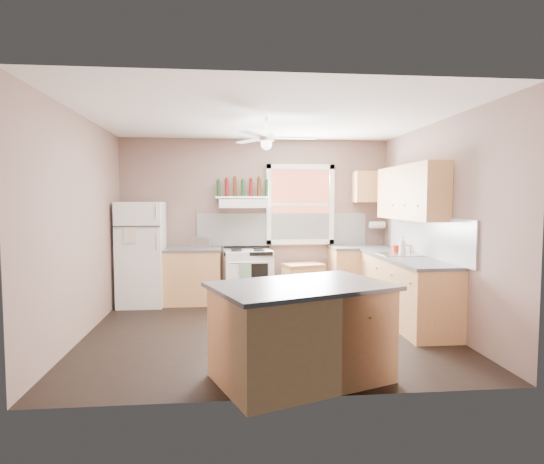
{
  "coord_description": "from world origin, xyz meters",
  "views": [
    {
      "loc": [
        -0.5,
        -5.7,
        1.67
      ],
      "look_at": [
        0.1,
        0.3,
        1.25
      ],
      "focal_mm": 30.0,
      "sensor_mm": 36.0,
      "label": 1
    }
  ],
  "objects": [
    {
      "name": "base_cabinet_left",
      "position": [
        -1.06,
        1.7,
        0.43
      ],
      "size": [
        0.9,
        0.6,
        0.86
      ],
      "primitive_type": "cube",
      "color": "tan",
      "rests_on": "floor"
    },
    {
      "name": "faucet",
      "position": [
        2.1,
        0.5,
        0.97
      ],
      "size": [
        0.03,
        0.03,
        0.14
      ],
      "primitive_type": "cylinder",
      "color": "silver",
      "rests_on": "sink"
    },
    {
      "name": "range_hood",
      "position": [
        -0.23,
        1.75,
        1.62
      ],
      "size": [
        0.78,
        0.5,
        0.14
      ],
      "primitive_type": "cube",
      "color": "white",
      "rests_on": "wall_back"
    },
    {
      "name": "backsplash_back",
      "position": [
        0.45,
        1.99,
        1.18
      ],
      "size": [
        2.9,
        0.03,
        0.55
      ],
      "primitive_type": "cube",
      "color": "white",
      "rests_on": "wall_back"
    },
    {
      "name": "island_top",
      "position": [
        0.18,
        -1.6,
        0.88
      ],
      "size": [
        1.86,
        1.54,
        0.04
      ],
      "primitive_type": "cube",
      "rotation": [
        0.0,
        0.0,
        0.36
      ],
      "color": "#4B4B4E",
      "rests_on": "island"
    },
    {
      "name": "upper_cabinet_corner",
      "position": [
        1.95,
        1.83,
        1.9
      ],
      "size": [
        0.6,
        0.33,
        0.52
      ],
      "primitive_type": "cube",
      "color": "tan",
      "rests_on": "wall_back"
    },
    {
      "name": "wall_right",
      "position": [
        2.27,
        0.0,
        1.35
      ],
      "size": [
        0.05,
        4.0,
        2.7
      ],
      "primitive_type": "cube",
      "color": "#765C52",
      "rests_on": "ground"
    },
    {
      "name": "counter_corner",
      "position": [
        1.75,
        1.7,
        0.88
      ],
      "size": [
        1.02,
        0.62,
        0.04
      ],
      "primitive_type": "cube",
      "color": "#4B4B4E",
      "rests_on": "base_cabinet_corner"
    },
    {
      "name": "ceiling",
      "position": [
        0.0,
        0.0,
        2.7
      ],
      "size": [
        4.5,
        4.5,
        0.0
      ],
      "primitive_type": "plane",
      "color": "white",
      "rests_on": "ground"
    },
    {
      "name": "cart",
      "position": [
        0.76,
        1.68,
        0.31
      ],
      "size": [
        0.71,
        0.57,
        0.62
      ],
      "primitive_type": "cube",
      "rotation": [
        0.0,
        0.0,
        0.28
      ],
      "color": "tan",
      "rests_on": "floor"
    },
    {
      "name": "sink",
      "position": [
        1.94,
        0.5,
        0.9
      ],
      "size": [
        0.55,
        0.45,
        0.03
      ],
      "primitive_type": "cube",
      "color": "silver",
      "rests_on": "counter_right"
    },
    {
      "name": "floor",
      "position": [
        0.0,
        0.0,
        0.0
      ],
      "size": [
        4.5,
        4.5,
        0.0
      ],
      "primitive_type": "plane",
      "color": "black",
      "rests_on": "ground"
    },
    {
      "name": "base_cabinet_right",
      "position": [
        1.95,
        0.3,
        0.43
      ],
      "size": [
        0.6,
        2.2,
        0.86
      ],
      "primitive_type": "cube",
      "color": "tan",
      "rests_on": "floor"
    },
    {
      "name": "toaster",
      "position": [
        -0.91,
        1.63,
        0.99
      ],
      "size": [
        0.29,
        0.19,
        0.18
      ],
      "primitive_type": "cube",
      "rotation": [
        0.0,
        0.0,
        -0.1
      ],
      "color": "silver",
      "rests_on": "counter_left"
    },
    {
      "name": "stove",
      "position": [
        -0.16,
        1.69,
        0.43
      ],
      "size": [
        0.82,
        0.71,
        0.86
      ],
      "primitive_type": "cube",
      "rotation": [
        0.0,
        0.0,
        0.09
      ],
      "color": "white",
      "rests_on": "floor"
    },
    {
      "name": "base_cabinet_corner",
      "position": [
        1.75,
        1.7,
        0.43
      ],
      "size": [
        1.0,
        0.6,
        0.86
      ],
      "primitive_type": "cube",
      "color": "tan",
      "rests_on": "floor"
    },
    {
      "name": "red_caddy",
      "position": [
        2.06,
        0.83,
        0.95
      ],
      "size": [
        0.18,
        0.12,
        0.1
      ],
      "primitive_type": "cube",
      "rotation": [
        0.0,
        0.0,
        0.01
      ],
      "color": "#B5280F",
      "rests_on": "counter_right"
    },
    {
      "name": "wine_bottles",
      "position": [
        -0.23,
        1.87,
        1.88
      ],
      "size": [
        0.86,
        0.06,
        0.31
      ],
      "color": "#143819",
      "rests_on": "bottle_shelf"
    },
    {
      "name": "wall_left",
      "position": [
        -2.27,
        0.0,
        1.35
      ],
      "size": [
        0.05,
        4.0,
        2.7
      ],
      "primitive_type": "cube",
      "color": "#765C52",
      "rests_on": "ground"
    },
    {
      "name": "bottle_shelf",
      "position": [
        -0.23,
        1.87,
        1.72
      ],
      "size": [
        0.9,
        0.26,
        0.03
      ],
      "primitive_type": "cube",
      "color": "white",
      "rests_on": "range_hood"
    },
    {
      "name": "upper_cabinet_right",
      "position": [
        2.08,
        0.5,
        1.78
      ],
      "size": [
        0.33,
        1.8,
        0.76
      ],
      "primitive_type": "cube",
      "color": "tan",
      "rests_on": "wall_right"
    },
    {
      "name": "window_frame",
      "position": [
        0.75,
        1.96,
        1.6
      ],
      "size": [
        1.16,
        0.07,
        1.36
      ],
      "primitive_type": "cube",
      "color": "white",
      "rests_on": "wall_back"
    },
    {
      "name": "soap_bottle",
      "position": [
        1.97,
        0.46,
        1.03
      ],
      "size": [
        0.13,
        0.13,
        0.26
      ],
      "primitive_type": "imported",
      "rotation": [
        0.0,
        0.0,
        1.21
      ],
      "color": "silver",
      "rests_on": "counter_right"
    },
    {
      "name": "paper_towel",
      "position": [
        2.07,
        1.86,
        1.25
      ],
      "size": [
        0.26,
        0.12,
        0.12
      ],
      "primitive_type": "cylinder",
      "rotation": [
        0.0,
        1.57,
        0.0
      ],
      "color": "white",
      "rests_on": "wall_back"
    },
    {
      "name": "refrigerator",
      "position": [
        -1.85,
        1.63,
        0.82
      ],
      "size": [
        0.7,
        0.68,
        1.65
      ],
      "primitive_type": "cube",
      "rotation": [
        0.0,
        0.0,
        -0.01
      ],
      "color": "white",
      "rests_on": "floor"
    },
    {
      "name": "window_view",
      "position": [
        0.75,
        1.98,
        1.6
      ],
      "size": [
        1.0,
        0.02,
        1.2
      ],
      "primitive_type": "cube",
      "color": "brown",
      "rests_on": "wall_back"
    },
    {
      "name": "ceiling_fan_hub",
      "position": [
        0.0,
        0.0,
        2.45
      ],
      "size": [
        0.2,
        0.2,
        0.08
      ],
      "primitive_type": "cylinder",
      "color": "white",
      "rests_on": "ceiling"
    },
    {
      "name": "backsplash_right",
      "position": [
        2.23,
        0.3,
        1.18
      ],
      "size": [
        0.03,
        2.6,
        0.55
      ],
      "primitive_type": "cube",
      "color": "white",
      "rests_on": "wall_right"
    },
    {
      "name": "counter_right",
      "position": [
        1.94,
        0.3,
        0.88
      ],
      "size": [
        0.62,
        2.22,
        0.04
      ],
      "primitive_type": "cube",
      "color": "#4B4B4E",
      "rests_on": "base_cabinet_right"
    },
    {
      "name": "counter_left",
      "position": [
        -1.06,
        1.7,
        0.88
      ],
      "size": [
        0.92,
        0.62,
        0.04
      ],
      "primitive_type": "cube",
      "color": "#4B4B4E",
      "rests_on": "base_cabinet_left"
    },
    {
      "name": "wall_back",
      "position": [
        0.0,
        2.02,
        1.35
      ],
      "size": [
        4.5,
        0.05,
        2.7
      ],
      "primitive_type": "cube",
      "color": "#765C52",
      "rests_on": "ground"
    },
    {
      "name": "island",
      "position": [
        0.18,
        -1.6,
        0.43
      ],
      "size": [
        1.74,
        1.42,
        0.86
      ],
      "primitive_type": "cube",
      "rotation": [
        0.0,
        0.0,
        0.36
      ],
      "color": "tan",
      "rests_on": "floor"
    }
  ]
}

